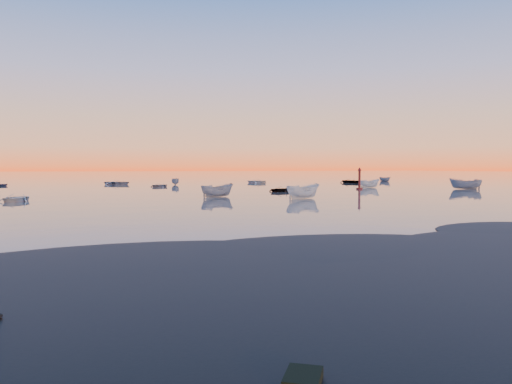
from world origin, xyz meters
name	(u,v)px	position (x,y,z in m)	size (l,w,h in m)	color
ground	(137,181)	(0.00, 100.00, 0.00)	(600.00, 600.00, 0.00)	#6C635A
mud_lobes	(419,247)	(0.00, -1.00, 0.01)	(140.00, 6.00, 0.07)	black
moored_fleet	(173,190)	(0.00, 53.00, 0.00)	(124.00, 58.00, 1.20)	white
boat_near_center	(217,197)	(1.25, 34.04, 0.00)	(4.07, 1.72, 1.41)	gray
channel_marker	(359,180)	(25.52, 45.27, 1.30)	(0.93, 0.93, 3.29)	#4A100F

